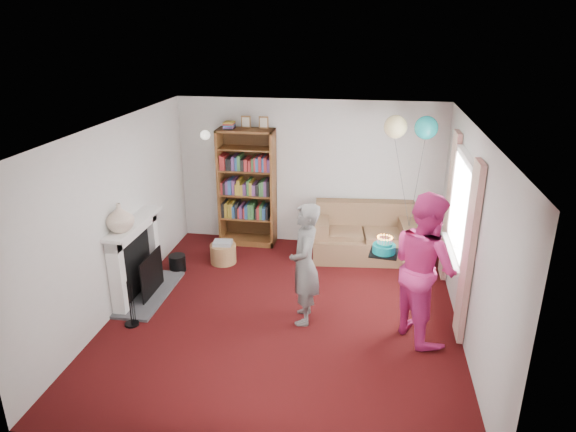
% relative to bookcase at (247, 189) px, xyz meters
% --- Properties ---
extents(ground, '(5.00, 5.00, 0.00)m').
position_rel_bookcase_xyz_m(ground, '(1.03, -2.30, -0.99)').
color(ground, black).
rests_on(ground, ground).
extents(wall_back, '(4.50, 0.02, 2.50)m').
position_rel_bookcase_xyz_m(wall_back, '(1.03, 0.21, 0.26)').
color(wall_back, silver).
rests_on(wall_back, ground).
extents(wall_left, '(0.02, 5.00, 2.50)m').
position_rel_bookcase_xyz_m(wall_left, '(-1.23, -2.30, 0.26)').
color(wall_left, silver).
rests_on(wall_left, ground).
extents(wall_right, '(0.02, 5.00, 2.50)m').
position_rel_bookcase_xyz_m(wall_right, '(3.29, -2.30, 0.26)').
color(wall_right, silver).
rests_on(wall_right, ground).
extents(ceiling, '(4.50, 5.00, 0.01)m').
position_rel_bookcase_xyz_m(ceiling, '(1.03, -2.30, 1.52)').
color(ceiling, white).
rests_on(ceiling, wall_back).
extents(fireplace, '(0.55, 1.80, 1.12)m').
position_rel_bookcase_xyz_m(fireplace, '(-1.06, -2.11, -0.48)').
color(fireplace, '#3F3F42').
rests_on(fireplace, ground).
extents(window_bay, '(0.14, 2.02, 2.20)m').
position_rel_bookcase_xyz_m(window_bay, '(3.24, -1.70, 0.22)').
color(window_bay, white).
rests_on(window_bay, ground).
extents(wall_sconce, '(0.16, 0.23, 0.16)m').
position_rel_bookcase_xyz_m(wall_sconce, '(-0.72, 0.06, 0.89)').
color(wall_sconce, gold).
rests_on(wall_sconce, ground).
extents(bookcase, '(0.96, 0.42, 2.23)m').
position_rel_bookcase_xyz_m(bookcase, '(0.00, 0.00, 0.00)').
color(bookcase, '#472B14').
rests_on(bookcase, ground).
extents(sofa, '(1.64, 0.87, 0.87)m').
position_rel_bookcase_xyz_m(sofa, '(2.01, -0.24, -0.66)').
color(sofa, brown).
rests_on(sofa, ground).
extents(wicker_basket, '(0.42, 0.42, 0.37)m').
position_rel_bookcase_xyz_m(wicker_basket, '(-0.21, -0.90, -0.82)').
color(wicker_basket, '#A0724B').
rests_on(wicker_basket, ground).
extents(person_striped, '(0.44, 0.62, 1.61)m').
position_rel_bookcase_xyz_m(person_striped, '(1.30, -2.39, -0.18)').
color(person_striped, black).
rests_on(person_striped, ground).
extents(person_magenta, '(1.05, 1.13, 1.86)m').
position_rel_bookcase_xyz_m(person_magenta, '(2.76, -2.49, -0.06)').
color(person_magenta, '#D42A7A').
rests_on(person_magenta, ground).
extents(birthday_cake, '(0.33, 0.33, 0.22)m').
position_rel_bookcase_xyz_m(birthday_cake, '(2.27, -2.47, 0.14)').
color(birthday_cake, black).
rests_on(birthday_cake, ground).
extents(balloons, '(0.78, 0.34, 1.74)m').
position_rel_bookcase_xyz_m(balloons, '(2.61, -0.51, 1.23)').
color(balloons, '#3F3F3F').
rests_on(balloons, ground).
extents(mantel_vase, '(0.37, 0.37, 0.37)m').
position_rel_bookcase_xyz_m(mantel_vase, '(-1.09, -2.45, 0.32)').
color(mantel_vase, beige).
rests_on(mantel_vase, fireplace).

